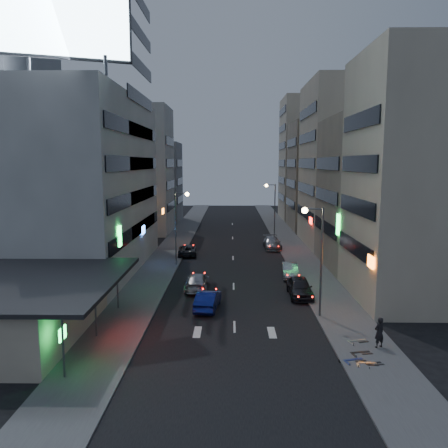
{
  "coord_description": "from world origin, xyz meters",
  "views": [
    {
      "loc": [
        -0.26,
        -24.97,
        11.3
      ],
      "look_at": [
        -0.96,
        18.8,
        5.12
      ],
      "focal_mm": 35.0,
      "sensor_mm": 36.0,
      "label": 1
    }
  ],
  "objects_px": {
    "parked_car_right_far": "(272,243)",
    "scooter_silver_b": "(365,331)",
    "road_car_silver": "(197,281)",
    "scooter_black_a": "(380,353)",
    "parked_car_right_mid": "(290,270)",
    "scooter_blue": "(362,349)",
    "scooter_silver_a": "(377,354)",
    "parked_car_right_near": "(300,287)",
    "road_car_blue": "(208,300)",
    "scooter_black_b": "(369,342)",
    "person": "(379,332)",
    "parked_car_left": "(187,250)"
  },
  "relations": [
    {
      "from": "parked_car_right_far",
      "to": "scooter_silver_b",
      "type": "distance_m",
      "value": 30.21
    },
    {
      "from": "road_car_silver",
      "to": "scooter_black_a",
      "type": "distance_m",
      "value": 18.48
    },
    {
      "from": "parked_car_right_mid",
      "to": "scooter_silver_b",
      "type": "relative_size",
      "value": 2.29
    },
    {
      "from": "scooter_black_a",
      "to": "parked_car_right_far",
      "type": "bearing_deg",
      "value": -9.03
    },
    {
      "from": "parked_car_right_far",
      "to": "scooter_blue",
      "type": "xyz_separation_m",
      "value": [
        2.14,
        -32.74,
        -0.1
      ]
    },
    {
      "from": "scooter_black_a",
      "to": "road_car_silver",
      "type": "bearing_deg",
      "value": 24.34
    },
    {
      "from": "scooter_silver_a",
      "to": "parked_car_right_near",
      "type": "bearing_deg",
      "value": 15.38
    },
    {
      "from": "road_car_silver",
      "to": "scooter_blue",
      "type": "height_order",
      "value": "road_car_silver"
    },
    {
      "from": "parked_car_right_far",
      "to": "road_car_blue",
      "type": "distance_m",
      "value": 25.12
    },
    {
      "from": "scooter_black_b",
      "to": "parked_car_right_mid",
      "type": "bearing_deg",
      "value": -3.63
    },
    {
      "from": "scooter_blue",
      "to": "parked_car_right_far",
      "type": "bearing_deg",
      "value": -10.99
    },
    {
      "from": "parked_car_right_mid",
      "to": "scooter_black_b",
      "type": "distance_m",
      "value": 17.51
    },
    {
      "from": "parked_car_right_near",
      "to": "parked_car_right_far",
      "type": "height_order",
      "value": "parked_car_right_near"
    },
    {
      "from": "scooter_silver_a",
      "to": "scooter_black_b",
      "type": "xyz_separation_m",
      "value": [
        0.04,
        1.56,
        0.03
      ]
    },
    {
      "from": "parked_car_right_mid",
      "to": "road_car_blue",
      "type": "xyz_separation_m",
      "value": [
        -7.64,
        -9.61,
        0.03
      ]
    },
    {
      "from": "road_car_silver",
      "to": "parked_car_right_near",
      "type": "bearing_deg",
      "value": 168.03
    },
    {
      "from": "person",
      "to": "scooter_silver_a",
      "type": "distance_m",
      "value": 2.23
    },
    {
      "from": "parked_car_right_near",
      "to": "parked_car_right_far",
      "type": "distance_m",
      "value": 20.76
    },
    {
      "from": "person",
      "to": "scooter_silver_a",
      "type": "xyz_separation_m",
      "value": [
        -0.78,
        -2.04,
        -0.42
      ]
    },
    {
      "from": "parked_car_left",
      "to": "road_car_silver",
      "type": "height_order",
      "value": "road_car_silver"
    },
    {
      "from": "scooter_silver_a",
      "to": "scooter_blue",
      "type": "relative_size",
      "value": 0.96
    },
    {
      "from": "parked_car_right_mid",
      "to": "parked_car_left",
      "type": "distance_m",
      "value": 15.05
    },
    {
      "from": "scooter_silver_a",
      "to": "scooter_silver_b",
      "type": "relative_size",
      "value": 0.94
    },
    {
      "from": "road_car_blue",
      "to": "scooter_black_a",
      "type": "relative_size",
      "value": 2.69
    },
    {
      "from": "road_car_blue",
      "to": "scooter_blue",
      "type": "xyz_separation_m",
      "value": [
        9.36,
        -8.68,
        -0.06
      ]
    },
    {
      "from": "parked_car_right_near",
      "to": "parked_car_right_mid",
      "type": "distance_m",
      "value": 6.3
    },
    {
      "from": "scooter_silver_a",
      "to": "scooter_blue",
      "type": "distance_m",
      "value": 0.89
    },
    {
      "from": "scooter_black_a",
      "to": "scooter_blue",
      "type": "xyz_separation_m",
      "value": [
        -0.9,
        0.47,
        0.05
      ]
    },
    {
      "from": "parked_car_right_mid",
      "to": "road_car_blue",
      "type": "distance_m",
      "value": 12.27
    },
    {
      "from": "road_car_silver",
      "to": "scooter_black_a",
      "type": "height_order",
      "value": "road_car_silver"
    },
    {
      "from": "scooter_black_a",
      "to": "road_car_blue",
      "type": "bearing_deg",
      "value": 34.02
    },
    {
      "from": "scooter_black_b",
      "to": "scooter_silver_a",
      "type": "bearing_deg",
      "value": 167.09
    },
    {
      "from": "person",
      "to": "scooter_silver_a",
      "type": "height_order",
      "value": "person"
    },
    {
      "from": "scooter_silver_b",
      "to": "road_car_silver",
      "type": "bearing_deg",
      "value": 30.83
    },
    {
      "from": "parked_car_right_mid",
      "to": "road_car_silver",
      "type": "height_order",
      "value": "road_car_silver"
    },
    {
      "from": "person",
      "to": "scooter_black_a",
      "type": "distance_m",
      "value": 2.03
    },
    {
      "from": "parked_car_right_mid",
      "to": "person",
      "type": "relative_size",
      "value": 2.22
    },
    {
      "from": "road_car_blue",
      "to": "person",
      "type": "bearing_deg",
      "value": 153.02
    },
    {
      "from": "scooter_silver_a",
      "to": "scooter_blue",
      "type": "xyz_separation_m",
      "value": [
        -0.66,
        0.6,
        0.02
      ]
    },
    {
      "from": "parked_car_right_near",
      "to": "road_car_silver",
      "type": "bearing_deg",
      "value": 167.88
    },
    {
      "from": "scooter_blue",
      "to": "scooter_black_b",
      "type": "xyz_separation_m",
      "value": [
        0.7,
        0.96,
        0.0
      ]
    },
    {
      "from": "scooter_blue",
      "to": "scooter_black_b",
      "type": "distance_m",
      "value": 1.18
    },
    {
      "from": "parked_car_right_far",
      "to": "scooter_silver_a",
      "type": "bearing_deg",
      "value": -86.55
    },
    {
      "from": "parked_car_right_mid",
      "to": "road_car_blue",
      "type": "bearing_deg",
      "value": -124.81
    },
    {
      "from": "parked_car_right_near",
      "to": "parked_car_right_mid",
      "type": "height_order",
      "value": "parked_car_right_near"
    },
    {
      "from": "road_car_blue",
      "to": "scooter_silver_b",
      "type": "bearing_deg",
      "value": 156.76
    },
    {
      "from": "parked_car_right_near",
      "to": "person",
      "type": "relative_size",
      "value": 2.49
    },
    {
      "from": "parked_car_left",
      "to": "road_car_silver",
      "type": "distance_m",
      "value": 14.56
    },
    {
      "from": "parked_car_left",
      "to": "road_car_silver",
      "type": "xyz_separation_m",
      "value": [
        2.29,
        -14.38,
        0.07
      ]
    },
    {
      "from": "parked_car_right_far",
      "to": "person",
      "type": "distance_m",
      "value": 31.51
    }
  ]
}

